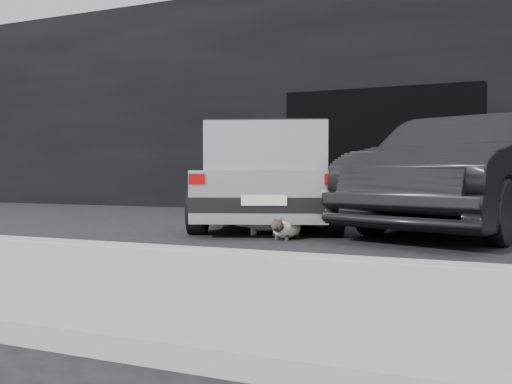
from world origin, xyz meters
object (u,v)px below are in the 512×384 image
(cat_siamese, at_px, (286,229))
(cat_white, at_px, (267,222))
(second_car, at_px, (468,173))
(silver_hatchback, at_px, (268,172))

(cat_siamese, relative_size, cat_white, 1.09)
(cat_siamese, bearing_deg, second_car, -132.24)
(second_car, xyz_separation_m, cat_siamese, (-2.13, -1.83, -0.69))
(silver_hatchback, relative_size, second_car, 0.91)
(silver_hatchback, height_order, second_car, second_car)
(silver_hatchback, height_order, cat_siamese, silver_hatchback)
(second_car, bearing_deg, cat_white, -129.85)
(second_car, bearing_deg, silver_hatchback, -157.97)
(silver_hatchback, relative_size, cat_white, 5.98)
(silver_hatchback, relative_size, cat_siamese, 5.47)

